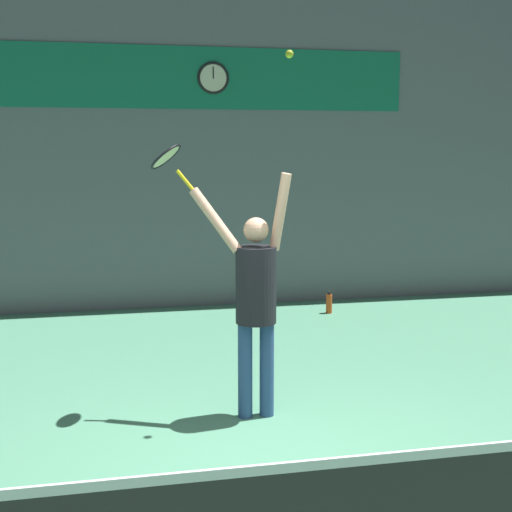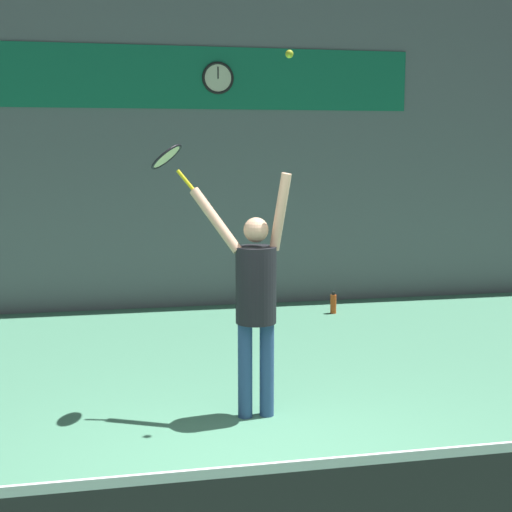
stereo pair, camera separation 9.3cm
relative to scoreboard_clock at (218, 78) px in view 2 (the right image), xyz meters
name	(u,v)px [view 2 (the right image)]	position (x,y,z in m)	size (l,w,h in m)	color
ground_plane	(276,485)	(-0.47, -5.96, -3.43)	(18.00, 18.00, 0.00)	#4C8C6B
back_wall	(187,142)	(-0.47, 0.08, -0.93)	(18.00, 0.10, 5.00)	slate
sponsor_banner	(186,78)	(-0.47, 0.02, 0.00)	(6.81, 0.02, 0.90)	#146B4C
scoreboard_clock	(218,78)	(0.00, 0.00, 0.00)	(0.47, 0.04, 0.47)	beige
tennis_player	(255,294)	(-0.35, -4.61, -2.29)	(0.88, 0.52, 2.20)	#2D4C7F
tennis_racket	(168,159)	(-1.07, -4.23, -1.11)	(0.44, 0.42, 0.42)	yellow
tennis_ball	(289,54)	(-0.08, -4.70, -0.24)	(0.07, 0.07, 0.07)	#CCDB2D
water_bottle	(333,304)	(1.56, -0.85, -3.28)	(0.09, 0.09, 0.32)	#D84C19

